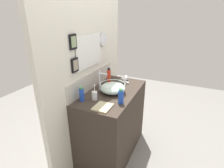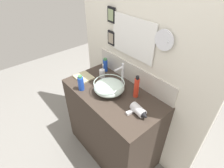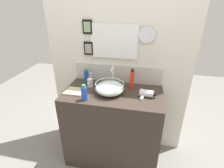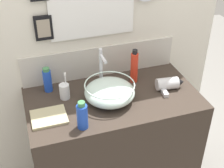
{
  "view_description": "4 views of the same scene",
  "coord_description": "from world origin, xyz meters",
  "px_view_note": "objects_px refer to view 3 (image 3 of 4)",
  "views": [
    {
      "loc": [
        -1.77,
        -0.8,
        1.8
      ],
      "look_at": [
        -0.01,
        0.0,
        1.01
      ],
      "focal_mm": 28.0,
      "sensor_mm": 36.0,
      "label": 1
    },
    {
      "loc": [
        1.02,
        -0.87,
        2.0
      ],
      "look_at": [
        -0.01,
        0.0,
        1.01
      ],
      "focal_mm": 28.0,
      "sensor_mm": 36.0,
      "label": 2
    },
    {
      "loc": [
        0.33,
        -1.6,
        1.81
      ],
      "look_at": [
        -0.01,
        0.0,
        1.01
      ],
      "focal_mm": 28.0,
      "sensor_mm": 36.0,
      "label": 3
    },
    {
      "loc": [
        -0.49,
        -1.47,
        2.03
      ],
      "look_at": [
        -0.01,
        0.0,
        1.01
      ],
      "focal_mm": 50.0,
      "sensor_mm": 36.0,
      "label": 4
    }
  ],
  "objects_px": {
    "faucet": "(113,74)",
    "toothbrush_cup": "(90,83)",
    "hair_drier": "(148,94)",
    "hand_towel": "(74,91)",
    "glass_bowl_sink": "(110,88)",
    "spray_bottle": "(84,93)",
    "lotion_bottle": "(86,76)",
    "shampoo_bottle": "(132,80)"
  },
  "relations": [
    {
      "from": "faucet",
      "to": "hair_drier",
      "type": "bearing_deg",
      "value": -22.62
    },
    {
      "from": "glass_bowl_sink",
      "to": "shampoo_bottle",
      "type": "bearing_deg",
      "value": 35.33
    },
    {
      "from": "spray_bottle",
      "to": "glass_bowl_sink",
      "type": "bearing_deg",
      "value": 41.59
    },
    {
      "from": "shampoo_bottle",
      "to": "lotion_bottle",
      "type": "bearing_deg",
      "value": 173.26
    },
    {
      "from": "glass_bowl_sink",
      "to": "lotion_bottle",
      "type": "bearing_deg",
      "value": 146.92
    },
    {
      "from": "faucet",
      "to": "hand_towel",
      "type": "xyz_separation_m",
      "value": [
        -0.37,
        -0.22,
        -0.14
      ]
    },
    {
      "from": "lotion_bottle",
      "to": "spray_bottle",
      "type": "bearing_deg",
      "value": -73.21
    },
    {
      "from": "faucet",
      "to": "toothbrush_cup",
      "type": "bearing_deg",
      "value": -167.08
    },
    {
      "from": "lotion_bottle",
      "to": "hand_towel",
      "type": "bearing_deg",
      "value": -98.31
    },
    {
      "from": "hand_towel",
      "to": "shampoo_bottle",
      "type": "bearing_deg",
      "value": 19.55
    },
    {
      "from": "hair_drier",
      "to": "lotion_bottle",
      "type": "height_order",
      "value": "lotion_bottle"
    },
    {
      "from": "hand_towel",
      "to": "lotion_bottle",
      "type": "bearing_deg",
      "value": 81.69
    },
    {
      "from": "faucet",
      "to": "shampoo_bottle",
      "type": "distance_m",
      "value": 0.22
    },
    {
      "from": "spray_bottle",
      "to": "hand_towel",
      "type": "height_order",
      "value": "spray_bottle"
    },
    {
      "from": "lotion_bottle",
      "to": "hair_drier",
      "type": "bearing_deg",
      "value": -16.63
    },
    {
      "from": "hair_drier",
      "to": "shampoo_bottle",
      "type": "bearing_deg",
      "value": 139.71
    },
    {
      "from": "hair_drier",
      "to": "spray_bottle",
      "type": "height_order",
      "value": "spray_bottle"
    },
    {
      "from": "hair_drier",
      "to": "spray_bottle",
      "type": "bearing_deg",
      "value": -162.87
    },
    {
      "from": "shampoo_bottle",
      "to": "glass_bowl_sink",
      "type": "bearing_deg",
      "value": -144.67
    },
    {
      "from": "hair_drier",
      "to": "spray_bottle",
      "type": "distance_m",
      "value": 0.64
    },
    {
      "from": "glass_bowl_sink",
      "to": "hand_towel",
      "type": "bearing_deg",
      "value": -171.39
    },
    {
      "from": "faucet",
      "to": "toothbrush_cup",
      "type": "xyz_separation_m",
      "value": [
        -0.25,
        -0.06,
        -0.1
      ]
    },
    {
      "from": "faucet",
      "to": "spray_bottle",
      "type": "xyz_separation_m",
      "value": [
        -0.21,
        -0.35,
        -0.07
      ]
    },
    {
      "from": "glass_bowl_sink",
      "to": "lotion_bottle",
      "type": "distance_m",
      "value": 0.4
    },
    {
      "from": "spray_bottle",
      "to": "hand_towel",
      "type": "distance_m",
      "value": 0.22
    },
    {
      "from": "spray_bottle",
      "to": "lotion_bottle",
      "type": "bearing_deg",
      "value": 106.79
    },
    {
      "from": "hair_drier",
      "to": "hand_towel",
      "type": "xyz_separation_m",
      "value": [
        -0.77,
        -0.06,
        -0.03
      ]
    },
    {
      "from": "spray_bottle",
      "to": "hair_drier",
      "type": "bearing_deg",
      "value": 17.13
    },
    {
      "from": "hair_drier",
      "to": "faucet",
      "type": "bearing_deg",
      "value": 157.38
    },
    {
      "from": "hand_towel",
      "to": "glass_bowl_sink",
      "type": "bearing_deg",
      "value": 8.61
    },
    {
      "from": "lotion_bottle",
      "to": "shampoo_bottle",
      "type": "relative_size",
      "value": 0.71
    },
    {
      "from": "hair_drier",
      "to": "shampoo_bottle",
      "type": "relative_size",
      "value": 0.81
    },
    {
      "from": "hair_drier",
      "to": "hand_towel",
      "type": "height_order",
      "value": "hair_drier"
    },
    {
      "from": "spray_bottle",
      "to": "lotion_bottle",
      "type": "height_order",
      "value": "spray_bottle"
    },
    {
      "from": "shampoo_bottle",
      "to": "hand_towel",
      "type": "xyz_separation_m",
      "value": [
        -0.59,
        -0.21,
        -0.1
      ]
    },
    {
      "from": "glass_bowl_sink",
      "to": "hair_drier",
      "type": "xyz_separation_m",
      "value": [
        0.4,
        -0.0,
        -0.02
      ]
    },
    {
      "from": "faucet",
      "to": "toothbrush_cup",
      "type": "height_order",
      "value": "faucet"
    },
    {
      "from": "glass_bowl_sink",
      "to": "faucet",
      "type": "distance_m",
      "value": 0.19
    },
    {
      "from": "glass_bowl_sink",
      "to": "hair_drier",
      "type": "bearing_deg",
      "value": -0.07
    },
    {
      "from": "glass_bowl_sink",
      "to": "shampoo_bottle",
      "type": "xyz_separation_m",
      "value": [
        0.22,
        0.15,
        0.05
      ]
    },
    {
      "from": "hair_drier",
      "to": "toothbrush_cup",
      "type": "distance_m",
      "value": 0.66
    },
    {
      "from": "faucet",
      "to": "lotion_bottle",
      "type": "xyz_separation_m",
      "value": [
        -0.33,
        0.05,
        -0.07
      ]
    }
  ]
}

